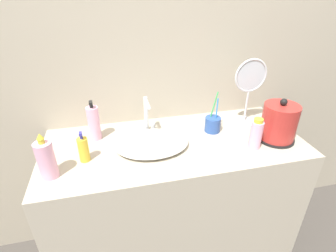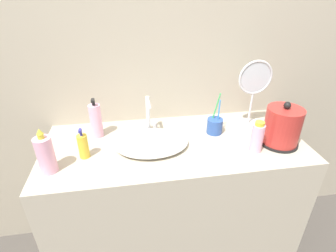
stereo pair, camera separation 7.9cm
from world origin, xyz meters
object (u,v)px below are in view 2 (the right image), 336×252
at_px(mouthwash_bottle, 46,154).
at_px(vanity_mirror, 253,91).
at_px(hand_cream_bottle, 96,121).
at_px(electric_kettle, 282,128).
at_px(shampoo_bottle, 257,137).
at_px(toothbrush_cup, 215,126).
at_px(lotion_bottle, 83,146).
at_px(faucet, 149,113).

bearing_deg(mouthwash_bottle, vanity_mirror, 14.01).
xyz_separation_m(mouthwash_bottle, hand_cream_bottle, (0.19, 0.27, 0.00)).
distance_m(electric_kettle, mouthwash_bottle, 1.09).
height_order(hand_cream_bottle, vanity_mirror, vanity_mirror).
bearing_deg(vanity_mirror, mouthwash_bottle, -165.99).
bearing_deg(shampoo_bottle, toothbrush_cup, 125.58).
height_order(lotion_bottle, mouthwash_bottle, mouthwash_bottle).
xyz_separation_m(shampoo_bottle, hand_cream_bottle, (-0.76, 0.26, 0.02)).
bearing_deg(vanity_mirror, toothbrush_cup, -166.28).
distance_m(mouthwash_bottle, vanity_mirror, 1.06).
bearing_deg(shampoo_bottle, electric_kettle, 16.05).
bearing_deg(mouthwash_bottle, electric_kettle, 2.43).
bearing_deg(hand_cream_bottle, mouthwash_bottle, -124.77).
bearing_deg(mouthwash_bottle, toothbrush_cup, 14.09).
bearing_deg(lotion_bottle, hand_cream_bottle, 75.71).
xyz_separation_m(faucet, lotion_bottle, (-0.32, -0.19, -0.05)).
distance_m(lotion_bottle, vanity_mirror, 0.91).
relative_size(toothbrush_cup, shampoo_bottle, 1.40).
xyz_separation_m(electric_kettle, hand_cream_bottle, (-0.91, 0.22, -0.00)).
relative_size(electric_kettle, shampoo_bottle, 1.44).
distance_m(toothbrush_cup, lotion_bottle, 0.68).
height_order(electric_kettle, mouthwash_bottle, electric_kettle).
distance_m(toothbrush_cup, vanity_mirror, 0.28).
relative_size(lotion_bottle, hand_cream_bottle, 0.71).
relative_size(lotion_bottle, shampoo_bottle, 0.96).
distance_m(mouthwash_bottle, hand_cream_bottle, 0.32).
bearing_deg(faucet, toothbrush_cup, -12.26).
xyz_separation_m(toothbrush_cup, hand_cream_bottle, (-0.62, 0.07, 0.05)).
bearing_deg(vanity_mirror, lotion_bottle, -169.00).
relative_size(electric_kettle, vanity_mirror, 0.61).
bearing_deg(electric_kettle, toothbrush_cup, 151.63).
height_order(lotion_bottle, shampoo_bottle, shampoo_bottle).
height_order(toothbrush_cup, hand_cream_bottle, toothbrush_cup).
height_order(electric_kettle, toothbrush_cup, electric_kettle).
bearing_deg(hand_cream_bottle, lotion_bottle, -104.29).
bearing_deg(faucet, lotion_bottle, -149.16).
xyz_separation_m(toothbrush_cup, vanity_mirror, (0.22, 0.05, 0.16)).
bearing_deg(lotion_bottle, toothbrush_cup, 10.10).
height_order(faucet, hand_cream_bottle, hand_cream_bottle).
height_order(shampoo_bottle, mouthwash_bottle, mouthwash_bottle).
bearing_deg(electric_kettle, faucet, 159.96).
height_order(mouthwash_bottle, hand_cream_bottle, hand_cream_bottle).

